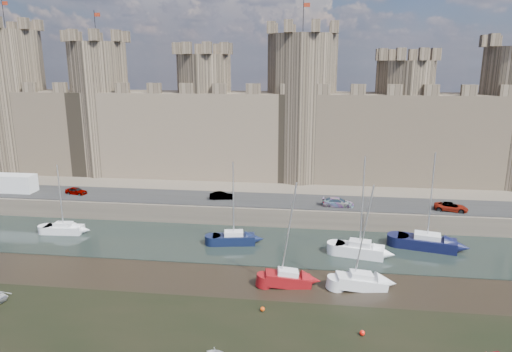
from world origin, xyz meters
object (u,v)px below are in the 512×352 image
object	(u,v)px
sailboat_0	(64,228)
sailboat_3	(427,242)
sailboat_4	(288,278)
car_0	(76,191)
sailboat_2	(360,249)
sailboat_1	(234,238)
car_1	(221,196)
van	(14,184)
car_3	(451,207)
car_2	(338,202)
sailboat_5	(361,281)

from	to	relation	value
sailboat_0	sailboat_3	distance (m)	44.68
sailboat_4	car_0	bearing A→B (deg)	140.72
sailboat_0	sailboat_2	bearing A→B (deg)	-7.12
sailboat_4	sailboat_1	bearing A→B (deg)	117.95
car_1	van	size ratio (longest dim) A/B	0.54
car_0	van	size ratio (longest dim) A/B	0.53
van	sailboat_0	size ratio (longest dim) A/B	0.69
car_0	sailboat_0	distance (m)	9.69
car_3	sailboat_1	xyz separation A→B (m)	(-27.00, -8.50, -2.28)
car_0	sailboat_2	distance (m)	41.25
sailboat_0	van	bearing A→B (deg)	141.11
car_3	sailboat_3	world-z (taller)	sailboat_3
car_2	sailboat_1	distance (m)	15.42
car_3	sailboat_0	distance (m)	49.75
sailboat_5	car_3	bearing A→B (deg)	45.48
van	sailboat_5	bearing A→B (deg)	-21.52
car_1	sailboat_0	xyz separation A→B (m)	(-18.61, -9.16, -2.32)
car_0	van	distance (m)	9.64
car_1	sailboat_3	size ratio (longest dim) A/B	0.29
car_0	sailboat_1	world-z (taller)	sailboat_1
car_0	car_3	size ratio (longest dim) A/B	0.78
car_0	car_2	distance (m)	37.58
car_0	sailboat_5	size ratio (longest dim) A/B	0.31
car_0	car_1	xyz separation A→B (m)	(21.50, 0.20, -0.00)
car_0	car_1	distance (m)	21.50
car_1	van	xyz separation A→B (m)	(-31.11, -0.21, 0.79)
car_3	sailboat_5	distance (m)	22.14
car_3	sailboat_1	size ratio (longest dim) A/B	0.41
van	sailboat_1	distance (m)	36.04
car_1	sailboat_3	xyz separation A→B (m)	(26.07, -8.41, -2.19)
sailboat_1	car_0	bearing A→B (deg)	149.09
car_1	van	world-z (taller)	van
sailboat_3	sailboat_0	bearing A→B (deg)	-166.01
car_1	car_2	xyz separation A→B (m)	(16.06, -1.30, 0.06)
car_1	sailboat_2	xyz separation A→B (m)	(18.09, -11.61, -2.16)
van	sailboat_3	size ratio (longest dim) A/B	0.54
car_1	sailboat_4	xyz separation A→B (m)	(10.50, -19.53, -2.28)
sailboat_2	car_1	bearing A→B (deg)	158.96
sailboat_4	car_1	bearing A→B (deg)	110.12
van	sailboat_2	distance (m)	50.58
sailboat_2	sailboat_5	world-z (taller)	sailboat_2
sailboat_3	sailboat_4	world-z (taller)	sailboat_3
sailboat_4	sailboat_3	bearing A→B (deg)	27.39
sailboat_2	sailboat_3	bearing A→B (deg)	33.51
car_1	sailboat_0	world-z (taller)	sailboat_0
van	sailboat_0	distance (m)	15.69
car_3	sailboat_2	xyz separation A→B (m)	(-12.39, -10.22, -2.19)
car_3	sailboat_2	world-z (taller)	sailboat_2
sailboat_2	sailboat_4	distance (m)	10.96
sailboat_2	sailboat_4	size ratio (longest dim) A/B	1.09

